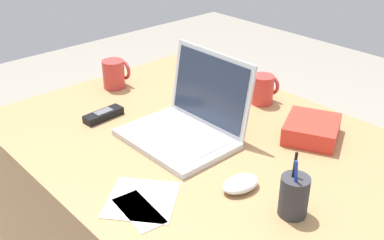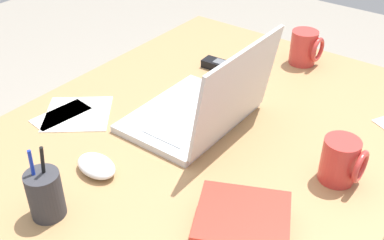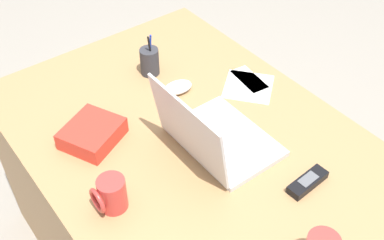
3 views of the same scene
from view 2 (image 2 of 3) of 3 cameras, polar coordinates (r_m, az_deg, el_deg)
name	(u,v)px [view 2 (image 2 of 3)]	position (r m, az deg, el deg)	size (l,w,h in m)	color
laptop	(203,108)	(1.15, 1.36, 1.47)	(0.32, 0.28, 0.24)	silver
computer_mouse	(96,166)	(1.04, -11.48, -5.44)	(0.07, 0.10, 0.03)	white
coffee_mug_white	(305,48)	(1.48, 13.46, 8.50)	(0.08, 0.09, 0.10)	#C63833
coffee_mug_tall	(341,161)	(1.02, 17.57, -4.73)	(0.08, 0.09, 0.10)	#C63833
cordless_phone	(223,66)	(1.42, 3.81, 6.47)	(0.05, 0.13, 0.03)	black
pen_holder	(45,194)	(0.94, -17.31, -8.55)	(0.07, 0.07, 0.16)	#333338
snack_bag	(242,224)	(0.88, 6.08, -12.42)	(0.15, 0.17, 0.06)	red
paper_note_near_laptop	(61,115)	(1.25, -15.54, 0.62)	(0.15, 0.07, 0.00)	white
paper_note_right	(78,114)	(1.25, -13.63, 0.75)	(0.16, 0.16, 0.00)	white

